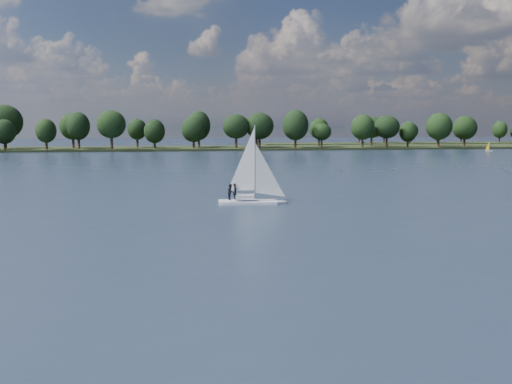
# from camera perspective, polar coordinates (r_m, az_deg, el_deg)

# --- Properties ---
(ground) EXTENTS (700.00, 700.00, 0.00)m
(ground) POSITION_cam_1_polar(r_m,az_deg,el_deg) (111.27, -9.78, 2.06)
(ground) COLOR #233342
(ground) RESTS_ON ground
(far_shore) EXTENTS (660.00, 40.00, 1.50)m
(far_shore) POSITION_cam_1_polar(r_m,az_deg,el_deg) (223.11, -10.08, 4.22)
(far_shore) COLOR black
(far_shore) RESTS_ON ground
(far_shore_back) EXTENTS (220.00, 30.00, 1.40)m
(far_shore_back) POSITION_cam_1_polar(r_m,az_deg,el_deg) (315.27, 20.47, 4.55)
(far_shore_back) COLOR black
(far_shore_back) RESTS_ON ground
(sailboat) EXTENTS (7.08, 2.83, 9.06)m
(sailboat) POSITION_cam_1_polar(r_m,az_deg,el_deg) (62.36, -0.76, 1.08)
(sailboat) COLOR white
(sailboat) RESTS_ON ground
(dinghy_orange) EXTENTS (2.63, 1.99, 3.93)m
(dinghy_orange) POSITION_cam_1_polar(r_m,az_deg,el_deg) (220.26, 22.29, 4.05)
(dinghy_orange) COLOR silver
(dinghy_orange) RESTS_ON ground
(treeline) EXTENTS (562.83, 74.38, 18.06)m
(treeline) POSITION_cam_1_polar(r_m,az_deg,el_deg) (219.86, -12.70, 6.24)
(treeline) COLOR black
(treeline) RESTS_ON ground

